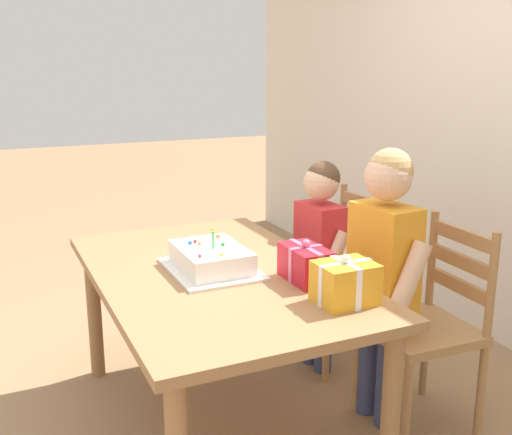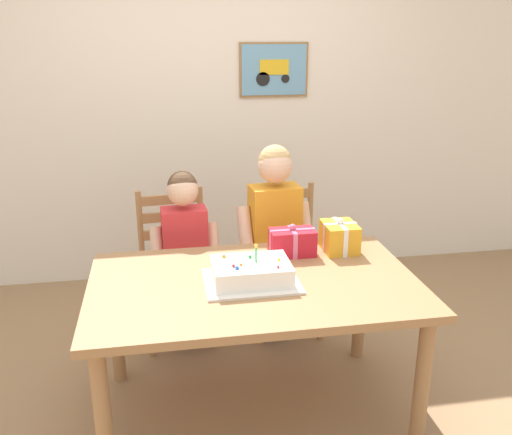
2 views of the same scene
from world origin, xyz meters
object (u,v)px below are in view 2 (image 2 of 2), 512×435
object	(u,v)px
gift_box_red_large	(292,242)
child_younger	(185,244)
chair_left	(176,265)
birthday_cake	(251,273)
child_older	(275,226)
gift_box_beside_cake	(339,237)
chair_right	(285,258)
dining_table	(254,298)

from	to	relation	value
gift_box_red_large	child_younger	distance (m)	0.68
gift_box_red_large	chair_left	world-z (taller)	chair_left
birthday_cake	child_older	world-z (taller)	child_older
birthday_cake	child_younger	world-z (taller)	child_younger
gift_box_beside_cake	chair_left	size ratio (longest dim) A/B	0.23
gift_box_red_large	chair_right	bearing A→B (deg)	80.47
gift_box_beside_cake	child_younger	bearing A→B (deg)	155.14
birthday_cake	gift_box_beside_cake	distance (m)	0.62
birthday_cake	dining_table	bearing A→B (deg)	37.91
gift_box_beside_cake	chair_left	bearing A→B (deg)	147.48
dining_table	birthday_cake	distance (m)	0.14
chair_right	child_older	bearing A→B (deg)	-121.27
dining_table	gift_box_beside_cake	bearing A→B (deg)	30.42
chair_right	child_younger	distance (m)	0.69
gift_box_beside_cake	chair_right	bearing A→B (deg)	106.93
birthday_cake	gift_box_red_large	distance (m)	0.40
chair_left	chair_right	distance (m)	0.70
gift_box_beside_cake	chair_left	xyz separation A→B (m)	(-0.86, 0.55, -0.34)
chair_right	child_older	world-z (taller)	child_older
chair_left	child_older	bearing A→B (deg)	-16.76
dining_table	birthday_cake	bearing A→B (deg)	-142.09
dining_table	chair_left	xyz separation A→B (m)	(-0.35, 0.85, -0.17)
chair_left	child_younger	size ratio (longest dim) A/B	0.83
dining_table	chair_right	bearing A→B (deg)	67.86
child_younger	gift_box_red_large	bearing A→B (deg)	-35.58
birthday_cake	gift_box_red_large	bearing A→B (deg)	48.13
dining_table	gift_box_red_large	bearing A→B (deg)	48.70
chair_left	chair_right	bearing A→B (deg)	0.01
birthday_cake	chair_left	size ratio (longest dim) A/B	0.48
birthday_cake	child_older	bearing A→B (deg)	69.59
gift_box_beside_cake	chair_left	world-z (taller)	chair_left
chair_right	child_older	xyz separation A→B (m)	(-0.11, -0.18, 0.28)
gift_box_beside_cake	child_older	distance (m)	0.47
gift_box_red_large	dining_table	bearing A→B (deg)	-131.30
birthday_cake	chair_right	bearing A→B (deg)	67.21
chair_left	child_younger	bearing A→B (deg)	-72.05
birthday_cake	gift_box_red_large	world-z (taller)	birthday_cake
chair_left	birthday_cake	bearing A→B (deg)	-69.01
child_older	child_younger	xyz separation A→B (m)	(-0.53, 0.00, -0.08)
chair_left	dining_table	bearing A→B (deg)	-67.73
gift_box_red_large	gift_box_beside_cake	size ratio (longest dim) A/B	1.14
chair_right	gift_box_red_large	bearing A→B (deg)	-99.53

